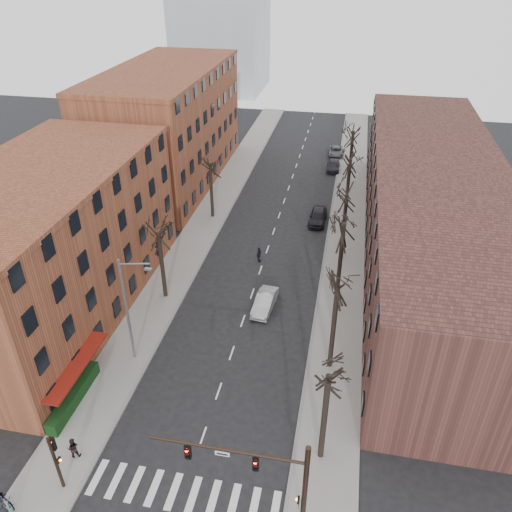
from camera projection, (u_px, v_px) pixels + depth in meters
The scene contains 27 objects.
ground at pixel (183, 493), 28.98m from camera, with size 160.00×160.00×0.00m, color black.
sidewalk_left at pixel (212, 212), 59.42m from camera, with size 4.00×90.00×0.15m, color gray.
sidewalk_right at pixel (347, 225), 56.78m from camera, with size 4.00×90.00×0.15m, color gray.
building_left_near at pixel (49, 248), 40.95m from camera, with size 12.00×26.00×12.00m, color brown.
building_left_far at pixel (168, 128), 64.58m from camera, with size 12.00×28.00×14.00m, color brown.
building_right at pixel (433, 212), 48.70m from camera, with size 12.00×50.00×10.00m, color #522D26.
awning_left at pixel (84, 392), 35.53m from camera, with size 1.20×7.00×0.15m, color maroon.
hedge at pixel (74, 396), 34.37m from camera, with size 0.80×6.00×1.00m, color #133612.
tree_right_a at pixel (320, 457), 31.06m from camera, with size 5.20×5.20×10.00m, color black, non-canonical shape.
tree_right_b at pixel (329, 366), 37.73m from camera, with size 5.20×5.20×10.80m, color black, non-canonical shape.
tree_right_c at pixel (336, 303), 44.39m from camera, with size 5.20×5.20×11.60m, color black, non-canonical shape.
tree_right_d at pixel (340, 257), 51.06m from camera, with size 5.20×5.20×10.00m, color black, non-canonical shape.
tree_right_e at pixel (344, 221), 57.72m from camera, with size 5.20×5.20×10.80m, color black, non-canonical shape.
tree_right_f at pixel (347, 193), 64.39m from camera, with size 5.20×5.20×11.60m, color black, non-canonical shape.
tree_left_a at pixel (166, 297), 45.23m from camera, with size 5.20×5.20×9.50m, color black, non-canonical shape.
tree_left_b at pixel (213, 217), 58.56m from camera, with size 5.20×5.20×9.50m, color black, non-canonical shape.
signal_mast_arm at pixel (275, 479), 24.93m from camera, with size 8.14×0.30×7.20m.
signal_pole_left at pixel (55, 458), 27.96m from camera, with size 0.47×0.44×4.40m.
streetlight at pixel (128, 307), 35.82m from camera, with size 2.45×0.22×9.03m.
silver_sedan at pixel (265, 302), 43.41m from camera, with size 1.50×4.29×1.41m, color #A4A6AB.
parked_car_near at pixel (318, 216), 57.02m from camera, with size 1.84×4.58×1.56m, color black.
parked_car_mid at pixel (333, 166), 70.63m from camera, with size 1.78×4.37×1.27m, color black.
parked_car_far at pixel (336, 151), 75.58m from camera, with size 2.05×4.45×1.24m, color #5A5D62.
pedestrian_a at pixel (2, 509), 27.00m from camera, with size 0.71×0.47×1.96m, color black.
pedestrian_b at pixel (73, 448), 30.55m from camera, with size 0.74×0.57×1.51m, color black.
pedestrian_crossing at pixel (259, 255), 49.90m from camera, with size 0.94×0.39×1.60m, color black.
bicycle at pixel (5, 498), 28.06m from camera, with size 0.62×1.77×0.93m, color gray.
Camera 1 is at (7.51, -16.17, 27.03)m, focal length 35.00 mm.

